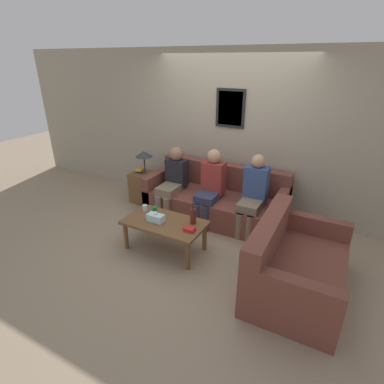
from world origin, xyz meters
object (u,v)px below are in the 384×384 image
at_px(couch_side, 294,267).
at_px(person_right, 253,192).
at_px(drinking_glass, 145,208).
at_px(wine_bottle, 193,216).
at_px(coffee_table, 165,225).
at_px(couch_main, 216,200).
at_px(person_middle, 211,184).
at_px(person_left, 173,179).

height_order(couch_side, person_right, person_right).
bearing_deg(drinking_glass, couch_side, -2.80).
relative_size(wine_bottle, person_right, 0.25).
bearing_deg(coffee_table, person_right, 50.18).
relative_size(coffee_table, person_right, 0.93).
bearing_deg(couch_main, couch_side, -38.86).
relative_size(couch_main, person_middle, 1.91).
bearing_deg(couch_side, person_left, 65.50).
bearing_deg(couch_side, person_right, 38.52).
distance_m(couch_side, person_left, 2.41).
xyz_separation_m(drinking_glass, person_left, (-0.07, 0.89, 0.13)).
height_order(couch_main, person_middle, person_middle).
bearing_deg(drinking_glass, coffee_table, -17.24).
relative_size(person_middle, person_right, 1.00).
xyz_separation_m(drinking_glass, person_middle, (0.61, 0.89, 0.15)).
height_order(couch_main, person_left, person_left).
distance_m(coffee_table, drinking_glass, 0.44).
xyz_separation_m(coffee_table, person_middle, (0.20, 1.02, 0.26)).
relative_size(person_left, person_middle, 0.95).
xyz_separation_m(drinking_glass, person_right, (1.28, 0.92, 0.15)).
xyz_separation_m(coffee_table, person_left, (-0.48, 1.01, 0.23)).
xyz_separation_m(wine_bottle, person_middle, (-0.16, 0.88, 0.09)).
distance_m(couch_main, person_left, 0.79).
bearing_deg(person_right, person_middle, -177.11).
xyz_separation_m(couch_main, person_right, (0.66, -0.16, 0.34)).
bearing_deg(coffee_table, drinking_glass, 162.76).
bearing_deg(wine_bottle, couch_main, 97.66).
distance_m(couch_main, couch_side, 1.90).
xyz_separation_m(couch_side, drinking_glass, (-2.10, 0.10, 0.19)).
relative_size(wine_bottle, person_middle, 0.25).
bearing_deg(couch_side, wine_bottle, 85.13).
height_order(couch_main, couch_side, same).
bearing_deg(couch_main, person_left, -163.69).
distance_m(drinking_glass, person_middle, 1.09).
bearing_deg(wine_bottle, couch_side, -4.87).
distance_m(person_left, person_right, 1.35).
height_order(couch_side, coffee_table, couch_side).
bearing_deg(wine_bottle, person_right, 60.55).
relative_size(wine_bottle, person_left, 0.26).
bearing_deg(person_right, couch_main, 166.05).
xyz_separation_m(couch_main, wine_bottle, (0.15, -1.08, 0.26)).
xyz_separation_m(couch_side, person_right, (-0.82, 1.03, 0.34)).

